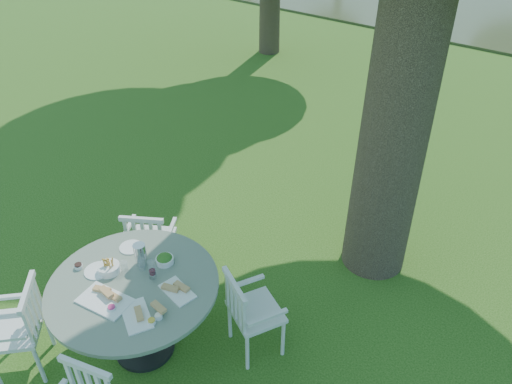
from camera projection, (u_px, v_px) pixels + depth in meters
ground at (246, 260)px, 5.81m from camera, size 140.00×140.00×0.00m
table at (135, 296)px, 4.38m from camera, size 1.48×1.48×0.86m
chair_ne at (247, 310)px, 4.48m from camera, size 0.61×0.60×0.92m
chair_nw at (149, 240)px, 5.28m from camera, size 0.61×0.60×0.91m
chair_sw at (24, 323)px, 4.33m from camera, size 0.65×0.65×0.94m
tableware at (131, 274)px, 4.34m from camera, size 1.12×0.88×0.22m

